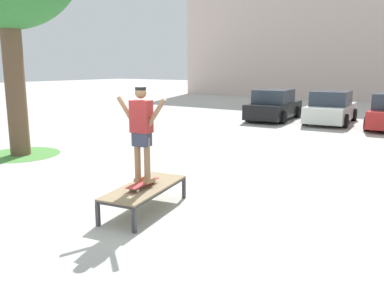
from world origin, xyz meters
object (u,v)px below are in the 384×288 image
car_black (274,106)px  car_white (331,108)px  skateboard (143,183)px  skater (142,128)px  skate_box (145,189)px

car_black → car_white: size_ratio=1.00×
car_white → skateboard: bearing=-87.7°
skateboard → skater: size_ratio=0.48×
skate_box → car_white: size_ratio=0.46×
skate_box → car_black: 13.66m
skate_box → car_white: 13.66m
skate_box → car_black: car_black is taller
skateboard → skater: (-0.00, 0.00, 0.99)m
skate_box → car_white: (-0.53, 13.64, 0.28)m
skate_box → skater: bearing=-79.2°
skater → car_white: bearing=92.3°
skater → car_white: skater is taller
car_black → car_white: same height
skate_box → skater: 1.12m
skate_box → skateboard: (0.01, -0.06, 0.12)m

